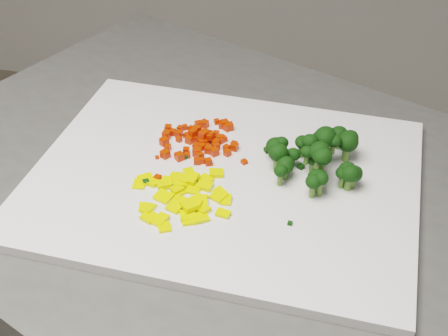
% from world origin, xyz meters
% --- Properties ---
extents(cutting_board, '(0.48, 0.38, 0.01)m').
position_xyz_m(cutting_board, '(0.23, 0.35, 0.91)').
color(cutting_board, white).
rests_on(cutting_board, counter_block).
extents(carrot_pile, '(0.10, 0.10, 0.03)m').
position_xyz_m(carrot_pile, '(0.18, 0.41, 0.93)').
color(carrot_pile, red).
rests_on(carrot_pile, cutting_board).
extents(pepper_pile, '(0.12, 0.12, 0.02)m').
position_xyz_m(pepper_pile, '(0.19, 0.30, 0.92)').
color(pepper_pile, '#FDEA0D').
rests_on(pepper_pile, cutting_board).
extents(broccoli_pile, '(0.12, 0.12, 0.06)m').
position_xyz_m(broccoli_pile, '(0.34, 0.39, 0.94)').
color(broccoli_pile, black).
rests_on(broccoli_pile, cutting_board).
extents(carrot_cube_0, '(0.01, 0.01, 0.01)m').
position_xyz_m(carrot_cube_0, '(0.14, 0.40, 0.92)').
color(carrot_cube_0, red).
rests_on(carrot_cube_0, carrot_pile).
extents(carrot_cube_1, '(0.01, 0.01, 0.01)m').
position_xyz_m(carrot_cube_1, '(0.18, 0.38, 0.92)').
color(carrot_cube_1, red).
rests_on(carrot_cube_1, carrot_pile).
extents(carrot_cube_2, '(0.01, 0.01, 0.01)m').
position_xyz_m(carrot_cube_2, '(0.19, 0.42, 0.92)').
color(carrot_cube_2, red).
rests_on(carrot_cube_2, carrot_pile).
extents(carrot_cube_3, '(0.01, 0.01, 0.01)m').
position_xyz_m(carrot_cube_3, '(0.18, 0.41, 0.92)').
color(carrot_cube_3, red).
rests_on(carrot_cube_3, carrot_pile).
extents(carrot_cube_4, '(0.01, 0.01, 0.01)m').
position_xyz_m(carrot_cube_4, '(0.16, 0.44, 0.92)').
color(carrot_cube_4, red).
rests_on(carrot_cube_4, carrot_pile).
extents(carrot_cube_5, '(0.01, 0.01, 0.01)m').
position_xyz_m(carrot_cube_5, '(0.19, 0.41, 0.92)').
color(carrot_cube_5, red).
rests_on(carrot_cube_5, carrot_pile).
extents(carrot_cube_6, '(0.01, 0.01, 0.01)m').
position_xyz_m(carrot_cube_6, '(0.14, 0.43, 0.92)').
color(carrot_cube_6, red).
rests_on(carrot_cube_6, carrot_pile).
extents(carrot_cube_7, '(0.01, 0.01, 0.01)m').
position_xyz_m(carrot_cube_7, '(0.15, 0.37, 0.92)').
color(carrot_cube_7, red).
rests_on(carrot_cube_7, carrot_pile).
extents(carrot_cube_8, '(0.01, 0.01, 0.01)m').
position_xyz_m(carrot_cube_8, '(0.19, 0.38, 0.92)').
color(carrot_cube_8, red).
rests_on(carrot_cube_8, carrot_pile).
extents(carrot_cube_9, '(0.01, 0.01, 0.01)m').
position_xyz_m(carrot_cube_9, '(0.22, 0.39, 0.92)').
color(carrot_cube_9, red).
rests_on(carrot_cube_9, carrot_pile).
extents(carrot_cube_10, '(0.01, 0.01, 0.01)m').
position_xyz_m(carrot_cube_10, '(0.20, 0.41, 0.92)').
color(carrot_cube_10, red).
rests_on(carrot_cube_10, carrot_pile).
extents(carrot_cube_11, '(0.01, 0.01, 0.01)m').
position_xyz_m(carrot_cube_11, '(0.21, 0.42, 0.92)').
color(carrot_cube_11, red).
rests_on(carrot_cube_11, carrot_pile).
extents(carrot_cube_12, '(0.01, 0.01, 0.01)m').
position_xyz_m(carrot_cube_12, '(0.21, 0.42, 0.92)').
color(carrot_cube_12, red).
rests_on(carrot_cube_12, carrot_pile).
extents(carrot_cube_13, '(0.01, 0.01, 0.01)m').
position_xyz_m(carrot_cube_13, '(0.17, 0.41, 0.92)').
color(carrot_cube_13, red).
rests_on(carrot_cube_13, carrot_pile).
extents(carrot_cube_14, '(0.01, 0.01, 0.01)m').
position_xyz_m(carrot_cube_14, '(0.16, 0.42, 0.92)').
color(carrot_cube_14, red).
rests_on(carrot_cube_14, carrot_pile).
extents(carrot_cube_15, '(0.01, 0.01, 0.01)m').
position_xyz_m(carrot_cube_15, '(0.20, 0.41, 0.92)').
color(carrot_cube_15, red).
rests_on(carrot_cube_15, carrot_pile).
extents(carrot_cube_16, '(0.01, 0.01, 0.01)m').
position_xyz_m(carrot_cube_16, '(0.19, 0.41, 0.92)').
color(carrot_cube_16, red).
rests_on(carrot_cube_16, carrot_pile).
extents(carrot_cube_17, '(0.01, 0.01, 0.01)m').
position_xyz_m(carrot_cube_17, '(0.17, 0.43, 0.92)').
color(carrot_cube_17, red).
rests_on(carrot_cube_17, carrot_pile).
extents(carrot_cube_18, '(0.01, 0.01, 0.01)m').
position_xyz_m(carrot_cube_18, '(0.21, 0.42, 0.92)').
color(carrot_cube_18, red).
rests_on(carrot_cube_18, carrot_pile).
extents(carrot_cube_19, '(0.01, 0.01, 0.01)m').
position_xyz_m(carrot_cube_19, '(0.19, 0.38, 0.92)').
color(carrot_cube_19, red).
rests_on(carrot_cube_19, carrot_pile).
extents(carrot_cube_20, '(0.01, 0.01, 0.01)m').
position_xyz_m(carrot_cube_20, '(0.19, 0.40, 0.92)').
color(carrot_cube_20, red).
rests_on(carrot_cube_20, carrot_pile).
extents(carrot_cube_21, '(0.01, 0.01, 0.01)m').
position_xyz_m(carrot_cube_21, '(0.21, 0.45, 0.92)').
color(carrot_cube_21, red).
rests_on(carrot_cube_21, carrot_pile).
extents(carrot_cube_22, '(0.01, 0.01, 0.01)m').
position_xyz_m(carrot_cube_22, '(0.19, 0.41, 0.93)').
color(carrot_cube_22, red).
rests_on(carrot_cube_22, carrot_pile).
extents(carrot_cube_23, '(0.01, 0.01, 0.01)m').
position_xyz_m(carrot_cube_23, '(0.21, 0.46, 0.92)').
color(carrot_cube_23, red).
rests_on(carrot_cube_23, carrot_pile).
extents(carrot_cube_24, '(0.01, 0.01, 0.01)m').
position_xyz_m(carrot_cube_24, '(0.20, 0.41, 0.92)').
color(carrot_cube_24, red).
rests_on(carrot_cube_24, carrot_pile).
extents(carrot_cube_25, '(0.01, 0.01, 0.01)m').
position_xyz_m(carrot_cube_25, '(0.17, 0.37, 0.92)').
color(carrot_cube_25, red).
rests_on(carrot_cube_25, carrot_pile).
extents(carrot_cube_26, '(0.01, 0.01, 0.01)m').
position_xyz_m(carrot_cube_26, '(0.14, 0.40, 0.92)').
color(carrot_cube_26, red).
rests_on(carrot_cube_26, carrot_pile).
extents(carrot_cube_27, '(0.01, 0.01, 0.01)m').
position_xyz_m(carrot_cube_27, '(0.14, 0.41, 0.92)').
color(carrot_cube_27, red).
rests_on(carrot_cube_27, carrot_pile).
extents(carrot_cube_28, '(0.01, 0.01, 0.01)m').
position_xyz_m(carrot_cube_28, '(0.16, 0.41, 0.92)').
color(carrot_cube_28, red).
rests_on(carrot_cube_28, carrot_pile).
extents(carrot_cube_29, '(0.01, 0.01, 0.01)m').
position_xyz_m(carrot_cube_29, '(0.20, 0.41, 0.93)').
color(carrot_cube_29, red).
rests_on(carrot_cube_29, carrot_pile).
extents(carrot_cube_30, '(0.01, 0.01, 0.01)m').
position_xyz_m(carrot_cube_30, '(0.19, 0.41, 0.92)').
color(carrot_cube_30, red).
rests_on(carrot_cube_30, carrot_pile).
extents(carrot_cube_31, '(0.01, 0.01, 0.01)m').
position_xyz_m(carrot_cube_31, '(0.15, 0.42, 0.92)').
color(carrot_cube_31, red).
rests_on(carrot_cube_31, carrot_pile).
extents(carrot_cube_32, '(0.01, 0.01, 0.01)m').
position_xyz_m(carrot_cube_32, '(0.15, 0.43, 0.92)').
color(carrot_cube_32, red).
rests_on(carrot_cube_32, carrot_pile).
extents(carrot_cube_33, '(0.01, 0.01, 0.01)m').
position_xyz_m(carrot_cube_33, '(0.20, 0.45, 0.92)').
color(carrot_cube_33, red).
rests_on(carrot_cube_33, carrot_pile).
extents(carrot_cube_34, '(0.01, 0.01, 0.01)m').
position_xyz_m(carrot_cube_34, '(0.19, 0.37, 0.92)').
color(carrot_cube_34, red).
rests_on(carrot_cube_34, carrot_pile).
extents(carrot_cube_35, '(0.01, 0.01, 0.01)m').
position_xyz_m(carrot_cube_35, '(0.18, 0.43, 0.92)').
color(carrot_cube_35, red).
rests_on(carrot_cube_35, carrot_pile).
extents(carrot_cube_36, '(0.01, 0.01, 0.01)m').
position_xyz_m(carrot_cube_36, '(0.17, 0.41, 0.93)').
color(carrot_cube_36, red).
rests_on(carrot_cube_36, carrot_pile).
extents(carrot_cube_37, '(0.01, 0.01, 0.01)m').
position_xyz_m(carrot_cube_37, '(0.18, 0.42, 0.92)').
color(carrot_cube_37, red).
rests_on(carrot_cube_37, carrot_pile).
extents(carrot_cube_38, '(0.01, 0.01, 0.01)m').
position_xyz_m(carrot_cube_38, '(0.21, 0.41, 0.92)').
color(carrot_cube_38, red).
rests_on(carrot_cube_38, carrot_pile).
extents(carrot_cube_39, '(0.01, 0.01, 0.01)m').
position_xyz_m(carrot_cube_39, '(0.21, 0.39, 0.92)').
color(carrot_cube_39, red).
rests_on(carrot_cube_39, carrot_pile).
extents(carrot_cube_40, '(0.01, 0.01, 0.01)m').
position_xyz_m(carrot_cube_40, '(0.18, 0.42, 0.92)').
color(carrot_cube_40, red).
rests_on(carrot_cube_40, carrot_pile).
extents(carrot_cube_41, '(0.01, 0.01, 0.01)m').
position_xyz_m(carrot_cube_41, '(0.19, 0.42, 0.92)').
color(carrot_cube_41, red).
rests_on(carrot_cube_41, carrot_pile).
extents(carrot_cube_42, '(0.01, 0.01, 0.01)m').
position_xyz_m(carrot_cube_42, '(0.17, 0.45, 0.92)').
color(carrot_cube_42, red).
rests_on(carrot_cube_42, carrot_pile).
extents(carrot_cube_43, '(0.01, 0.01, 0.01)m').
position_xyz_m(carrot_cube_43, '(0.23, 0.41, 0.92)').
color(carrot_cube_43, red).
rests_on(carrot_cube_43, carrot_pile).
extents(carrot_cube_44, '(0.01, 0.01, 0.01)m').
position_xyz_m(carrot_cube_44, '(0.21, 0.40, 0.92)').
color(carrot_cube_44, red).
rests_on(carrot_cube_44, carrot_pile).
extents(carrot_cube_45, '(0.01, 0.01, 0.01)m').
position_xyz_m(carrot_cube_45, '(0.14, 0.42, 0.92)').
color(carrot_cube_45, red).
rests_on(carrot_cube_45, carrot_pile).
extents(carrot_cube_46, '(0.01, 0.01, 0.01)m').
position_xyz_m(carrot_cube_46, '(0.20, 0.37, 0.92)').
color(carrot_cube_46, red).
rests_on(carrot_cube_46, carrot_pile).
extents(carrot_cube_47, '(0.01, 0.01, 0.01)m').
position_xyz_m(carrot_cube_47, '(0.19, 0.42, 0.93)').
color(carrot_cube_47, red).
rests_on(carrot_cube_47, carrot_pile).
extents(carrot_cube_48, '(0.01, 0.01, 0.01)m').
position_xyz_m(carrot_cube_48, '(0.17, 0.41, 0.92)').
color(carrot_cube_48, red).
rests_on(carrot_cube_48, carrot_pile).
extents(carrot_cube_49, '(0.01, 0.01, 0.01)m').
position_xyz_m(carrot_cube_49, '(0.21, 0.42, 0.92)').
color(carrot_cube_49, red).
rests_on(carrot_cube_49, carrot_pile).
extents(carrot_cube_50, '(0.01, 0.01, 0.01)m').
position_xyz_m(carrot_cube_50, '(0.15, 0.39, 0.92)').
color(carrot_cube_50, red).
rests_on(carrot_cube_50, carrot_pile).
extents(carrot_cube_51, '(0.01, 0.01, 0.01)m').
position_xyz_m(carrot_cube_51, '(0.19, 0.42, 0.92)').
color(carrot_cube_51, red).
rests_on(carrot_cube_51, carrot_pile).
extents(carrot_cube_52, '(0.01, 0.01, 0.01)m').
position_xyz_m(carrot_cube_52, '(0.13, 0.43, 0.92)').
color(carrot_cube_52, red).
rests_on(carrot_cube_52, carrot_pile).
extents(carrot_cube_53, '(0.01, 0.01, 0.01)m').
position_xyz_m(carrot_cube_53, '(0.21, 0.37, 0.92)').
color(carrot_cube_53, red).
rests_on(carrot_cube_53, carrot_pile).
extents(carrot_cube_54, '(0.01, 0.01, 0.01)m').
position_xyz_m(carrot_cube_54, '(0.17, 0.39, 0.92)').
color(carrot_cube_54, red).
rests_on(carrot_cube_54, carrot_pile).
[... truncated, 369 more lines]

